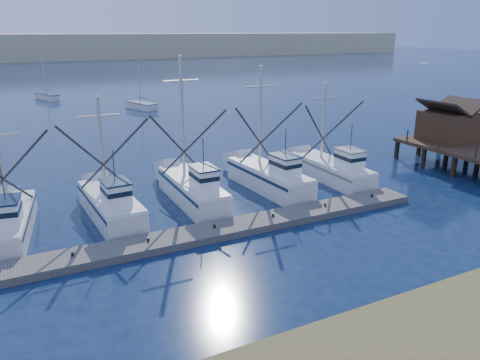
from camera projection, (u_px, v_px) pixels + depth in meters
ground at (340, 270)px, 23.55m from camera, size 500.00×500.00×0.00m
floating_dock at (183, 238)px, 26.73m from camera, size 32.69×2.34×0.44m
dune_ridge at (30, 46)px, 200.22m from camera, size 360.00×60.00×10.00m
trawler_fleet at (163, 196)px, 31.16m from camera, size 31.69×8.68×9.97m
sailboat_near at (141, 106)px, 71.59m from camera, size 3.77×5.95×8.10m
sailboat_far at (47, 97)px, 81.20m from camera, size 3.56×6.04×8.10m
flying_gull at (422, 63)px, 35.67m from camera, size 1.11×0.20×0.20m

